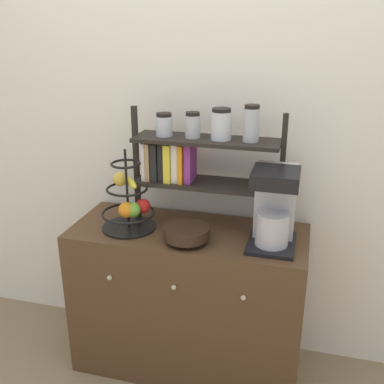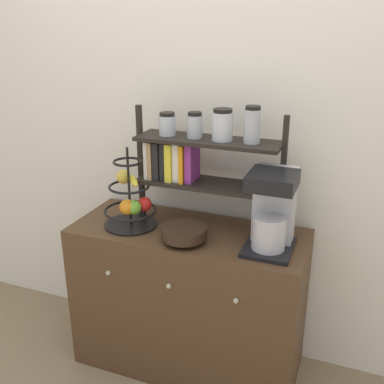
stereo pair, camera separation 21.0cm
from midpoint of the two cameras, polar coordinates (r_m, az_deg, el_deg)
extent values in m
cube|color=silver|center=(2.28, -1.31, 9.84)|extent=(7.00, 0.05, 2.60)
cube|color=#4C331E|center=(2.38, -3.07, -13.51)|extent=(1.15, 0.47, 0.78)
sphere|color=#B2AD8C|center=(2.19, -13.21, -10.63)|extent=(0.02, 0.02, 0.02)
sphere|color=#B2AD8C|center=(2.07, -5.29, -12.05)|extent=(0.02, 0.02, 0.02)
sphere|color=#B2AD8C|center=(2.00, 3.48, -13.35)|extent=(0.02, 0.02, 0.02)
cube|color=black|center=(2.05, 7.18, -6.56)|extent=(0.21, 0.26, 0.02)
cube|color=#B7B7BC|center=(2.04, 7.69, -1.18)|extent=(0.18, 0.10, 0.34)
cylinder|color=#B7B7BC|center=(2.00, 7.19, -4.69)|extent=(0.15, 0.15, 0.15)
cube|color=black|center=(1.92, 7.54, 1.77)|extent=(0.20, 0.21, 0.06)
cylinder|color=black|center=(2.24, -10.68, -4.45)|extent=(0.26, 0.26, 0.01)
cylinder|color=black|center=(2.17, -11.03, 0.34)|extent=(0.01, 0.01, 0.39)
torus|color=black|center=(2.21, -10.81, -2.69)|extent=(0.26, 0.26, 0.01)
torus|color=black|center=(2.17, -11.03, 0.34)|extent=(0.20, 0.20, 0.01)
torus|color=black|center=(2.13, -11.25, 3.49)|extent=(0.14, 0.14, 0.01)
sphere|color=red|center=(2.18, -9.00, -1.84)|extent=(0.07, 0.07, 0.07)
sphere|color=#6BAD33|center=(2.15, -10.29, -2.30)|extent=(0.07, 0.07, 0.07)
sphere|color=orange|center=(2.15, -11.11, -2.30)|extent=(0.08, 0.08, 0.08)
ellipsoid|color=yellow|center=(2.18, -10.50, 1.09)|extent=(0.12, 0.14, 0.04)
sphere|color=gold|center=(2.20, -11.82, 1.57)|extent=(0.07, 0.07, 0.07)
cylinder|color=black|center=(2.07, -3.61, -6.10)|extent=(0.12, 0.12, 0.02)
cylinder|color=black|center=(2.06, -3.63, -5.18)|extent=(0.21, 0.21, 0.05)
cube|color=black|center=(2.25, -9.74, 3.47)|extent=(0.02, 0.02, 0.58)
cube|color=black|center=(2.07, 8.48, 1.98)|extent=(0.02, 0.02, 0.58)
cube|color=black|center=(2.16, -1.00, 1.04)|extent=(0.69, 0.20, 0.02)
cube|color=black|center=(2.10, -1.04, 6.54)|extent=(0.69, 0.20, 0.02)
cube|color=white|center=(2.22, -8.32, 4.16)|extent=(0.02, 0.15, 0.18)
cube|color=tan|center=(2.21, -7.78, 4.12)|extent=(0.02, 0.16, 0.18)
cube|color=black|center=(2.20, -7.04, 4.07)|extent=(0.03, 0.16, 0.18)
cube|color=black|center=(2.19, -6.26, 4.01)|extent=(0.03, 0.14, 0.18)
cube|color=yellow|center=(2.18, -5.43, 3.95)|extent=(0.03, 0.16, 0.18)
cube|color=white|center=(2.17, -4.59, 3.89)|extent=(0.03, 0.13, 0.18)
cube|color=orange|center=(2.16, -3.81, 3.84)|extent=(0.02, 0.16, 0.18)
cube|color=#8C338C|center=(2.15, -3.02, 3.78)|extent=(0.03, 0.13, 0.18)
cylinder|color=silver|center=(2.15, -6.39, 8.28)|extent=(0.08, 0.08, 0.09)
cylinder|color=black|center=(2.14, -6.45, 9.71)|extent=(0.07, 0.07, 0.02)
cylinder|color=#ADB2B7|center=(2.10, -2.87, 8.26)|extent=(0.07, 0.07, 0.10)
cylinder|color=black|center=(2.09, -2.90, 9.87)|extent=(0.06, 0.06, 0.02)
cylinder|color=silver|center=(2.06, 0.80, 8.38)|extent=(0.10, 0.10, 0.13)
cylinder|color=black|center=(2.05, 0.81, 10.35)|extent=(0.09, 0.09, 0.02)
cylinder|color=#ADB2B7|center=(2.03, 4.60, 8.44)|extent=(0.07, 0.07, 0.15)
cylinder|color=black|center=(2.01, 4.67, 10.74)|extent=(0.07, 0.07, 0.02)
camera|label=1|loc=(0.10, -92.86, -1.08)|focal=42.00mm
camera|label=2|loc=(0.10, 87.14, 1.08)|focal=42.00mm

